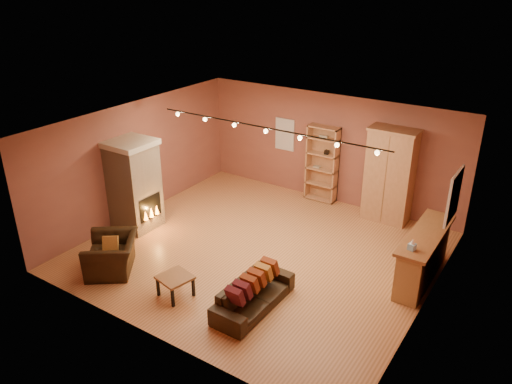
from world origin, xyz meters
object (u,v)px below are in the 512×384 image
Objects in this scene: armchair at (111,249)px; coffee_table at (175,279)px; armoire at (390,175)px; bookcase at (323,163)px; bar_counter at (423,256)px; loveseat at (254,290)px; fireplace at (134,185)px.

coffee_table is (1.64, 0.03, -0.12)m from armchair.
armoire reaches higher than armchair.
armoire is at bearing -5.78° from bookcase.
armoire is at bearing 125.12° from bar_counter.
loveseat is (-0.76, -4.65, -0.78)m from armoire.
bar_counter is 3.39m from loveseat.
coffee_table is (-3.64, -3.05, -0.16)m from bar_counter.
bookcase reaches higher than loveseat.
coffee_table is (2.60, -1.60, -0.70)m from fireplace.
bookcase is 5.40m from coffee_table.
bookcase is at bearing 86.40° from coffee_table.
coffee_table is at bearing -31.60° from fireplace.
bookcase is 1.54× the size of armchair.
bookcase is 1.83m from armoire.
bookcase is 4.05m from bar_counter.
loveseat is at bearing -77.62° from bookcase.
fireplace is at bearing 75.24° from loveseat.
bar_counter is 3.21× the size of coffee_table.
loveseat is (-2.24, -2.54, -0.15)m from bar_counter.
loveseat reaches higher than coffee_table.
fireplace is 1.98m from armchair.
armchair is (-1.98, -5.38, -0.54)m from bookcase.
bar_counter reaches higher than coffee_table.
fireplace reaches higher than armchair.
fireplace is 0.93× the size of armoire.
bookcase is 0.88× the size of armoire.
bar_counter is at bearing 13.07° from fireplace.
fireplace reaches higher than bar_counter.
armchair is 1.65m from coffee_table.
fireplace reaches higher than bookcase.
fireplace is at bearing -143.20° from armoire.
armoire is 5.65m from coffee_table.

